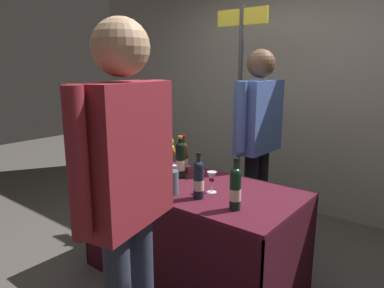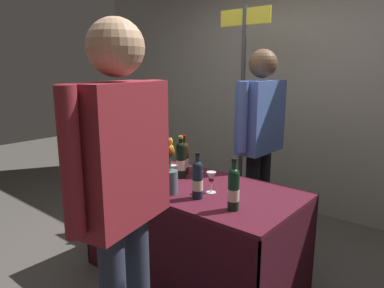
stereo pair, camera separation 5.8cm
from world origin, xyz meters
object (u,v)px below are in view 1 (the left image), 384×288
Objects in this scene: tasting_table at (192,213)px; taster_foreground_right at (126,180)px; wine_glass_mid at (212,178)px; vendor_presenter at (258,130)px; flower_vase at (171,176)px; display_bottle_0 at (131,165)px; wine_glass_near_vendor at (173,170)px; booth_signpost at (240,95)px; featured_wine_bottle at (140,156)px.

taster_foreground_right is at bearing -69.10° from tasting_table.
vendor_presenter reaches higher than wine_glass_mid.
vendor_presenter is (0.10, 1.03, 0.19)m from flower_vase.
display_bottle_0 is 0.79× the size of flower_vase.
tasting_table is at bearing 34.22° from display_bottle_0.
display_bottle_0 is at bearing -147.46° from wine_glass_near_vendor.
vendor_presenter reaches higher than wine_glass_near_vendor.
vendor_presenter is at bearing -4.09° from taster_foreground_right.
vendor_presenter is (-0.10, 0.84, 0.20)m from wine_glass_mid.
wine_glass_mid is at bearing -66.88° from booth_signpost.
taster_foreground_right reaches higher than display_bottle_0.
featured_wine_bottle reaches higher than tasting_table.
vendor_presenter is (0.47, 1.04, 0.17)m from display_bottle_0.
booth_signpost is at bearing 80.46° from featured_wine_bottle.
taster_foreground_right is (0.24, -1.70, 0.04)m from vendor_presenter.
taster_foreground_right reaches higher than tasting_table.
tasting_table is 0.90× the size of vendor_presenter.
featured_wine_bottle is at bearing 121.73° from display_bottle_0.
featured_wine_bottle is 0.19× the size of taster_foreground_right.
wine_glass_near_vendor is (0.39, -0.04, -0.04)m from featured_wine_bottle.
flower_vase reaches higher than tasting_table.
featured_wine_bottle is 0.24m from display_bottle_0.
tasting_table is 10.73× the size of wine_glass_mid.
display_bottle_0 reaches higher than wine_glass_mid.
featured_wine_bottle reaches higher than wine_glass_mid.
wine_glass_mid is 0.08× the size of vendor_presenter.
featured_wine_bottle reaches higher than display_bottle_0.
vendor_presenter is at bearing 76.29° from wine_glass_near_vendor.
wine_glass_near_vendor is 0.98× the size of wine_glass_mid.
tasting_table is 0.39m from wine_glass_mid.
flower_vase reaches higher than wine_glass_mid.
tasting_table is 1.13m from taster_foreground_right.
featured_wine_bottle is at bearing 173.58° from wine_glass_near_vendor.
wine_glass_mid is 0.28m from flower_vase.
booth_signpost reaches higher than wine_glass_near_vendor.
taster_foreground_right is at bearing -42.87° from display_bottle_0.
booth_signpost is at bearing 104.64° from tasting_table.
display_bottle_0 is 1.00m from taster_foreground_right.
wine_glass_near_vendor is at bearing -12.34° from vendor_presenter.
wine_glass_near_vendor is at bearing 127.65° from flower_vase.
tasting_table is 0.73× the size of booth_signpost.
vendor_presenter reaches higher than featured_wine_bottle.
display_bottle_0 is at bearing -145.78° from tasting_table.
display_bottle_0 is 0.61m from wine_glass_mid.
flower_vase is at bearing -21.15° from featured_wine_bottle.
wine_glass_mid is 0.91m from taster_foreground_right.
vendor_presenter is 0.97× the size of taster_foreground_right.
display_bottle_0 is 2.12× the size of wine_glass_mid.
wine_glass_near_vendor is 0.36× the size of flower_vase.
vendor_presenter is at bearing 97.08° from wine_glass_mid.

